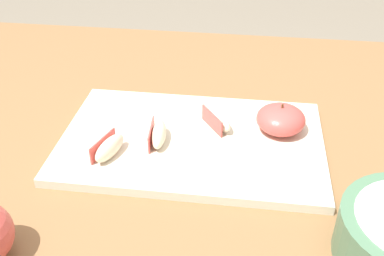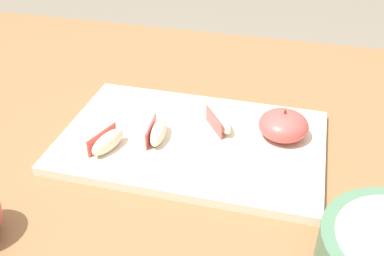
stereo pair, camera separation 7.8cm
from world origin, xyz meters
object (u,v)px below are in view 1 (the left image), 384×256
object	(u,v)px
cutting_board	(192,141)
apple_half_skin_up	(281,119)
apple_wedge_middle	(218,119)
apple_wedge_left	(109,148)
apple_wedge_near_knife	(158,134)

from	to	relation	value
cutting_board	apple_half_skin_up	size ratio (longest dim) A/B	5.26
apple_wedge_middle	apple_wedge_left	size ratio (longest dim) A/B	0.96
apple_wedge_middle	apple_wedge_near_knife	distance (m)	0.11
apple_half_skin_up	cutting_board	bearing A→B (deg)	-164.30
cutting_board	apple_wedge_left	xyz separation A→B (m)	(-0.13, -0.07, 0.02)
apple_half_skin_up	apple_wedge_near_knife	xyz separation A→B (m)	(-0.21, -0.06, -0.01)
apple_wedge_middle	apple_wedge_left	bearing A→B (deg)	-147.13
cutting_board	apple_wedge_middle	bearing A→B (deg)	43.86
cutting_board	apple_wedge_middle	size ratio (longest dim) A/B	6.15
apple_half_skin_up	apple_wedge_middle	distance (m)	0.11
apple_half_skin_up	apple_wedge_near_knife	distance (m)	0.22
apple_wedge_near_knife	apple_wedge_left	size ratio (longest dim) A/B	0.97
apple_half_skin_up	apple_wedge_left	distance (m)	0.30
cutting_board	apple_wedge_middle	xyz separation A→B (m)	(0.04, 0.04, 0.02)
apple_half_skin_up	apple_wedge_middle	size ratio (longest dim) A/B	1.17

